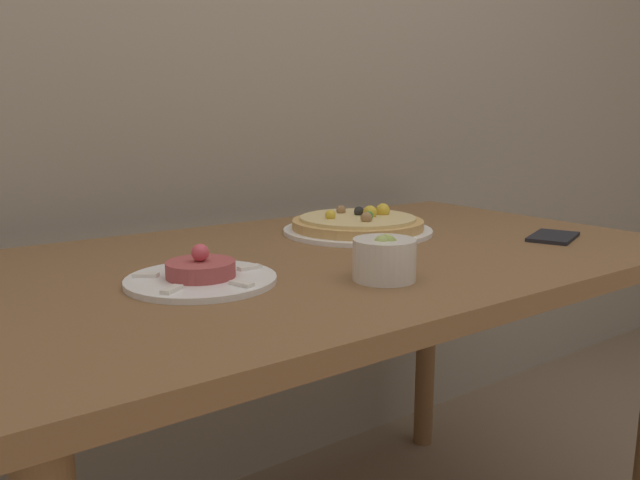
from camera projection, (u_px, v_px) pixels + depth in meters
The scene contains 6 objects.
back_wall at pixel (207, 10), 1.56m from camera, with size 8.00×0.05×2.60m.
dining_table at pixel (336, 300), 1.25m from camera, with size 1.37×0.83×0.78m.
pizza_plate at pixel (358, 225), 1.42m from camera, with size 0.34×0.34×0.06m.
tartare_plate at pixel (201, 276), 1.00m from camera, with size 0.24×0.24×0.06m.
small_bowl at pixel (384, 258), 1.01m from camera, with size 0.10×0.10×0.08m.
napkin at pixel (553, 237), 1.36m from camera, with size 0.16×0.13×0.01m.
Camera 1 is at (-0.73, -0.55, 1.04)m, focal length 35.00 mm.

